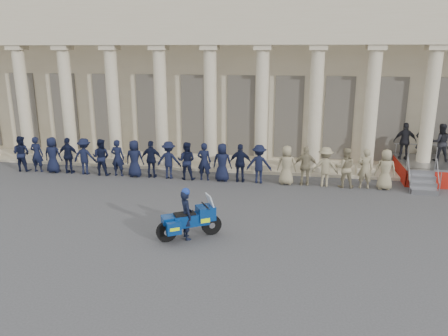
% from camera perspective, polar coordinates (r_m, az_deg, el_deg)
% --- Properties ---
extents(ground, '(90.00, 90.00, 0.00)m').
position_cam_1_polar(ground, '(15.26, -3.00, -8.29)').
color(ground, '#3A3A3C').
rests_on(ground, ground).
extents(building, '(40.00, 12.50, 9.00)m').
position_cam_1_polar(building, '(28.59, 3.59, 12.09)').
color(building, '#BCAD8D').
rests_on(building, ground).
extents(officer_rank, '(18.78, 0.69, 1.83)m').
position_cam_1_polar(officer_rank, '(20.98, -4.40, 0.92)').
color(officer_rank, black).
rests_on(officer_rank, ground).
extents(motorcycle, '(1.99, 1.51, 1.44)m').
position_cam_1_polar(motorcycle, '(14.59, -4.48, -6.81)').
color(motorcycle, black).
rests_on(motorcycle, ground).
extents(rider, '(0.66, 0.73, 1.76)m').
position_cam_1_polar(rider, '(14.46, -4.97, -5.95)').
color(rider, black).
rests_on(rider, ground).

